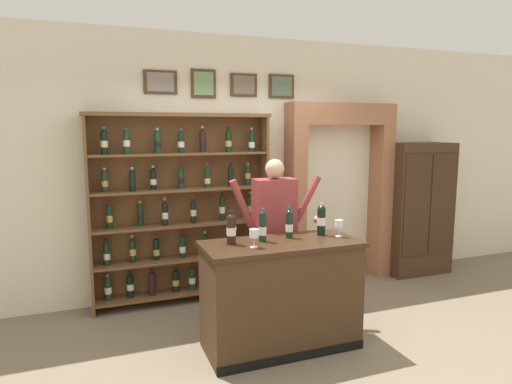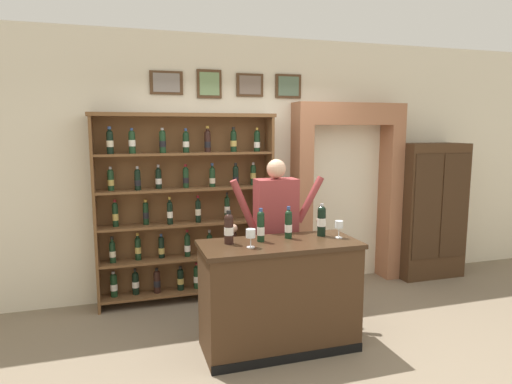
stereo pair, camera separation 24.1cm
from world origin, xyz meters
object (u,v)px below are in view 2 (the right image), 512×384
(wine_shelf, at_px, (186,205))
(tasting_bottle_grappa, at_px, (288,224))
(wine_glass_right, at_px, (339,225))
(tasting_bottle_bianco, at_px, (261,226))
(tasting_bottle_riserva, at_px, (322,220))
(tasting_counter, at_px, (279,295))
(tasting_bottle_chianti, at_px, (229,228))
(wine_glass_center, at_px, (251,234))
(side_cabinet, at_px, (429,210))
(shopkeeper, at_px, (276,223))

(wine_shelf, height_order, tasting_bottle_grappa, wine_shelf)
(wine_glass_right, bearing_deg, tasting_bottle_bianco, 173.30)
(tasting_bottle_riserva, bearing_deg, wine_shelf, 129.31)
(tasting_counter, distance_m, tasting_bottle_riserva, 0.79)
(tasting_bottle_grappa, xyz_separation_m, tasting_bottle_riserva, (0.32, -0.01, 0.01))
(tasting_bottle_riserva, xyz_separation_m, wine_glass_right, (0.12, -0.11, -0.03))
(tasting_bottle_chianti, xyz_separation_m, wine_glass_center, (0.14, -0.18, -0.03))
(tasting_bottle_bianco, relative_size, wine_glass_center, 1.89)
(tasting_bottle_riserva, xyz_separation_m, wine_glass_center, (-0.74, -0.19, -0.04))
(side_cabinet, xyz_separation_m, tasting_bottle_chianti, (-3.03, -1.22, 0.23))
(wine_glass_center, bearing_deg, side_cabinet, 25.80)
(tasting_bottle_chianti, relative_size, wine_glass_center, 1.85)
(side_cabinet, height_order, shopkeeper, side_cabinet)
(tasting_bottle_riserva, height_order, wine_glass_right, tasting_bottle_riserva)
(tasting_bottle_grappa, bearing_deg, tasting_bottle_bianco, -172.14)
(side_cabinet, xyz_separation_m, tasting_bottle_riserva, (-2.14, -1.20, 0.24))
(wine_shelf, height_order, side_cabinet, wine_shelf)
(shopkeeper, bearing_deg, tasting_counter, -106.33)
(wine_shelf, xyz_separation_m, tasting_bottle_chianti, (0.17, -1.31, 0.02))
(tasting_counter, xyz_separation_m, wine_glass_center, (-0.29, -0.09, 0.60))
(tasting_bottle_bianco, bearing_deg, shopkeeper, 56.19)
(tasting_bottle_grappa, distance_m, wine_glass_right, 0.46)
(wine_glass_center, bearing_deg, wine_glass_right, 5.26)
(shopkeeper, xyz_separation_m, tasting_bottle_chianti, (-0.59, -0.45, 0.09))
(wine_shelf, xyz_separation_m, wine_glass_right, (1.18, -1.41, -0.01))
(tasting_bottle_bianco, distance_m, wine_glass_right, 0.73)
(wine_glass_center, bearing_deg, wine_shelf, 102.10)
(side_cabinet, relative_size, wine_glass_center, 11.24)
(tasting_bottle_bianco, height_order, tasting_bottle_riserva, tasting_bottle_riserva)
(tasting_bottle_bianco, height_order, wine_glass_right, tasting_bottle_bianco)
(wine_glass_center, distance_m, wine_glass_right, 0.87)
(wine_shelf, xyz_separation_m, side_cabinet, (3.20, -0.10, -0.21))
(tasting_bottle_riserva, bearing_deg, tasting_bottle_bianco, -177.11)
(tasting_bottle_chianti, xyz_separation_m, tasting_bottle_riserva, (0.89, 0.02, 0.01))
(side_cabinet, relative_size, tasting_bottle_grappa, 6.04)
(tasting_bottle_chianti, bearing_deg, tasting_bottle_grappa, 2.70)
(shopkeeper, relative_size, tasting_bottle_chianti, 5.73)
(shopkeeper, xyz_separation_m, wine_glass_right, (0.41, -0.54, 0.06))
(tasting_counter, bearing_deg, tasting_bottle_chianti, 168.76)
(tasting_bottle_bianco, xyz_separation_m, wine_glass_right, (0.72, -0.08, -0.02))
(shopkeeper, xyz_separation_m, tasting_bottle_grappa, (-0.03, -0.42, 0.08))
(side_cabinet, distance_m, wine_glass_center, 3.21)
(tasting_bottle_grappa, height_order, wine_glass_right, tasting_bottle_grappa)
(wine_glass_center, relative_size, wine_glass_right, 1.00)
(side_cabinet, distance_m, wine_glass_right, 2.42)
(wine_shelf, relative_size, side_cabinet, 1.20)
(wine_shelf, relative_size, tasting_bottle_grappa, 7.26)
(wine_shelf, height_order, tasting_bottle_chianti, wine_shelf)
(side_cabinet, distance_m, tasting_bottle_bianco, 3.01)
(side_cabinet, bearing_deg, wine_glass_right, -146.96)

